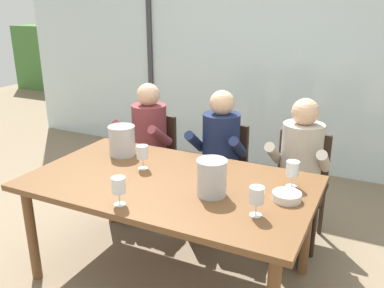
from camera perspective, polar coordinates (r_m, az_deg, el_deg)
ground at (r=3.90m, az=4.26°, el=-9.80°), size 14.00×14.00×0.00m
window_glass_panel at (r=4.80m, az=11.15°, el=11.79°), size 7.11×0.03×2.60m
window_mullion_left at (r=5.42m, az=-5.83°, el=12.84°), size 0.06×0.06×2.60m
hillside_vineyard at (r=8.06m, az=17.21°, el=9.87°), size 13.11×2.40×1.41m
dining_table at (r=2.78m, az=-3.19°, el=-6.49°), size 1.91×1.10×0.76m
chair_near_curtain at (r=3.93m, az=-5.69°, el=-1.33°), size 0.48×0.48×0.88m
chair_left_of_center at (r=3.64m, az=3.94°, el=-2.98°), size 0.49×0.49×0.88m
chair_center at (r=3.48m, az=14.82°, el=-4.69°), size 0.44×0.44×0.88m
person_maroon_top at (r=3.78m, az=-6.55°, el=0.57°), size 0.47×0.61×1.20m
person_navy_polo at (r=3.46m, az=3.63°, el=-1.11°), size 0.48×0.62×1.20m
person_beige_jumper at (r=3.28m, az=14.66°, el=-2.88°), size 0.46×0.61×1.20m
ice_bucket_primary at (r=3.21m, az=-9.76°, el=0.55°), size 0.21×0.21×0.24m
ice_bucket_secondary at (r=2.50m, az=2.79°, el=-4.64°), size 0.19×0.19×0.23m
tasting_bowl at (r=2.54m, az=13.12°, el=-7.15°), size 0.18×0.18×0.05m
wine_glass_by_left_taster at (r=2.92m, az=-6.95°, el=-1.28°), size 0.08×0.08×0.17m
wine_glass_near_bucket at (r=2.69m, az=13.89°, el=-3.51°), size 0.08×0.08×0.17m
wine_glass_center_pour at (r=2.30m, az=9.02°, el=-7.25°), size 0.08×0.08×0.17m
wine_glass_by_right_taster at (r=2.42m, az=-10.22°, el=-5.86°), size 0.08×0.08×0.17m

